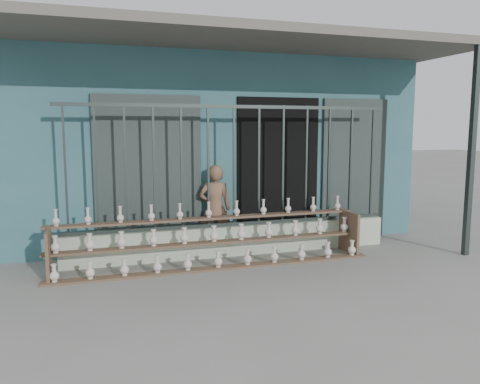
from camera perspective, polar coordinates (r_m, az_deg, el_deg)
name	(u,v)px	position (r m, az deg, el deg)	size (l,w,h in m)	color
ground	(264,281)	(5.99, 2.91, -10.77)	(60.00, 60.00, 0.00)	slate
workshop_building	(194,142)	(9.76, -5.67, 6.05)	(7.40, 6.60, 3.21)	#2F5D64
parapet_wall	(234,240)	(7.12, -0.72, -5.89)	(5.00, 0.20, 0.45)	#B2C3A7
security_fence	(234,166)	(6.94, -0.74, 3.17)	(5.00, 0.04, 1.80)	#283330
shelf_rack	(214,240)	(6.59, -3.23, -5.81)	(4.50, 0.68, 0.85)	brown
elderly_woman	(215,208)	(7.23, -3.06, -2.01)	(0.50, 0.33, 1.36)	brown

